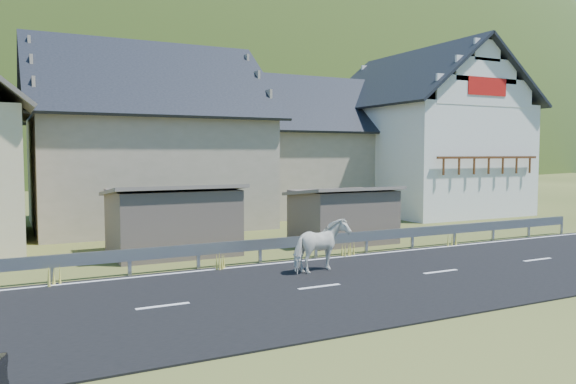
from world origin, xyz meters
TOP-DOWN VIEW (x-y plane):
  - ground at (0.00, 0.00)m, footprint 160.00×160.00m
  - road at (0.00, 0.00)m, footprint 60.00×7.00m
  - lane_markings at (0.00, 0.00)m, footprint 60.00×6.60m
  - guardrail at (-0.00, 3.68)m, footprint 28.10×0.09m
  - shed_left at (-2.00, 6.50)m, footprint 4.30×3.30m
  - shed_right at (4.50, 6.00)m, footprint 3.80×2.90m
  - house_stone_a at (-1.00, 15.00)m, footprint 10.80×9.80m
  - house_stone_b at (9.00, 17.00)m, footprint 9.80×8.80m
  - house_white at (15.00, 14.00)m, footprint 8.80×10.80m
  - mountain at (5.00, 180.00)m, footprint 440.00×280.00m
  - horse at (0.94, 1.54)m, footprint 1.28×1.93m

SIDE VIEW (x-z plane):
  - mountain at x=5.00m, z-range -150.00..110.00m
  - ground at x=0.00m, z-range 0.00..0.00m
  - road at x=0.00m, z-range 0.00..0.04m
  - lane_markings at x=0.00m, z-range 0.04..0.05m
  - guardrail at x=0.00m, z-range 0.19..0.94m
  - horse at x=0.94m, z-range 0.04..1.54m
  - shed_right at x=4.50m, z-range -0.10..2.10m
  - shed_left at x=-2.00m, z-range -0.10..2.30m
  - house_stone_b at x=9.00m, z-range 0.19..8.29m
  - house_stone_a at x=-1.00m, z-range 0.18..9.08m
  - house_white at x=15.00m, z-range 0.21..9.91m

